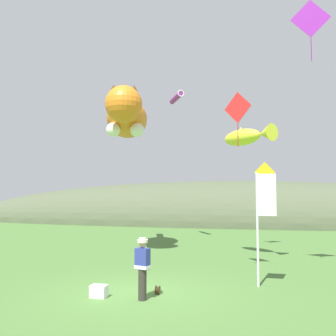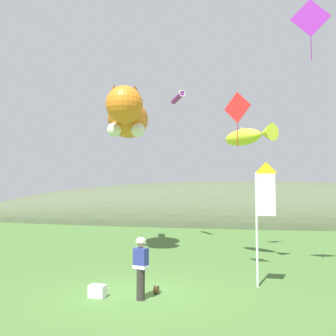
% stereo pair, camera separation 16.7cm
% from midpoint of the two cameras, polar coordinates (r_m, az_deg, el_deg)
% --- Properties ---
extents(ground_plane, '(120.00, 120.00, 0.00)m').
position_cam_midpoint_polar(ground_plane, '(12.08, -5.16, -18.58)').
color(ground_plane, '#477033').
extents(distant_hill_ridge, '(62.01, 14.39, 9.00)m').
position_cam_midpoint_polar(distant_hill_ridge, '(39.38, 11.77, -8.43)').
color(distant_hill_ridge, '#4C563D').
rests_on(distant_hill_ridge, ground).
extents(festival_attendant, '(0.48, 0.37, 1.77)m').
position_cam_midpoint_polar(festival_attendant, '(11.21, -4.35, -14.73)').
color(festival_attendant, '#332D28').
rests_on(festival_attendant, ground).
extents(kite_spool, '(0.12, 0.25, 0.25)m').
position_cam_midpoint_polar(kite_spool, '(12.01, -2.01, -18.06)').
color(kite_spool, olive).
rests_on(kite_spool, ground).
extents(picnic_cooler, '(0.50, 0.34, 0.36)m').
position_cam_midpoint_polar(picnic_cooler, '(11.81, -10.91, -17.96)').
color(picnic_cooler, white).
rests_on(picnic_cooler, ground).
extents(festival_banner_pole, '(0.66, 0.08, 3.78)m').
position_cam_midpoint_polar(festival_banner_pole, '(12.89, 13.81, -6.45)').
color(festival_banner_pole, silver).
rests_on(festival_banner_pole, ground).
extents(kite_giant_cat, '(3.36, 7.75, 2.42)m').
position_cam_midpoint_polar(kite_giant_cat, '(20.75, -6.58, 7.70)').
color(kite_giant_cat, orange).
extents(kite_fish_windsock, '(2.72, 2.56, 0.90)m').
position_cam_midpoint_polar(kite_fish_windsock, '(18.00, 11.69, 4.75)').
color(kite_fish_windsock, yellow).
extents(kite_tube_streamer, '(1.41, 2.17, 0.44)m').
position_cam_midpoint_polar(kite_tube_streamer, '(25.45, 1.11, 10.69)').
color(kite_tube_streamer, '#8C268C').
extents(kite_diamond_gold, '(1.21, 0.32, 2.15)m').
position_cam_midpoint_polar(kite_diamond_gold, '(22.72, 14.32, -0.71)').
color(kite_diamond_gold, yellow).
extents(kite_diamond_red, '(1.05, 0.62, 2.11)m').
position_cam_midpoint_polar(kite_diamond_red, '(14.66, 10.23, 8.98)').
color(kite_diamond_red, red).
extents(kite_diamond_violet, '(1.45, 0.06, 2.35)m').
position_cam_midpoint_polar(kite_diamond_violet, '(15.93, 20.58, 20.50)').
color(kite_diamond_violet, purple).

